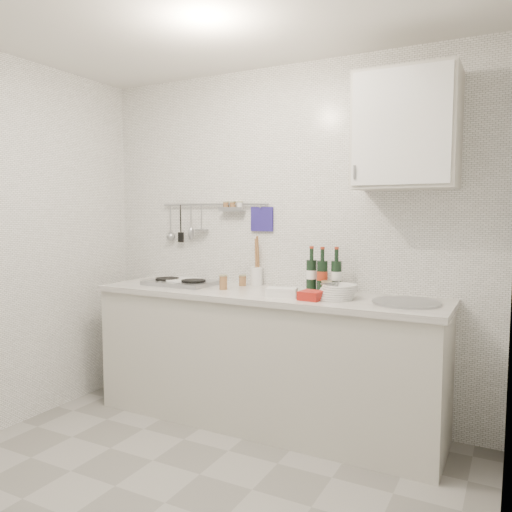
# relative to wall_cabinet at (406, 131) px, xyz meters

# --- Properties ---
(floor) EXTENTS (3.00, 3.00, 0.00)m
(floor) POSITION_rel_wall_cabinet_xyz_m (-0.90, -1.22, -1.95)
(floor) COLOR slate
(floor) RESTS_ON ground
(back_wall) EXTENTS (3.00, 0.02, 2.50)m
(back_wall) POSITION_rel_wall_cabinet_xyz_m (-0.90, 0.18, -0.70)
(back_wall) COLOR silver
(back_wall) RESTS_ON floor
(wall_right) EXTENTS (0.02, 2.80, 2.50)m
(wall_right) POSITION_rel_wall_cabinet_xyz_m (0.60, -1.22, -0.70)
(wall_right) COLOR silver
(wall_right) RESTS_ON floor
(counter) EXTENTS (2.44, 0.64, 0.96)m
(counter) POSITION_rel_wall_cabinet_xyz_m (-0.89, -0.12, -1.52)
(counter) COLOR #B9B6AB
(counter) RESTS_ON floor
(wall_rail) EXTENTS (0.98, 0.09, 0.34)m
(wall_rail) POSITION_rel_wall_cabinet_xyz_m (-1.50, 0.15, -0.52)
(wall_rail) COLOR #93969B
(wall_rail) RESTS_ON back_wall
(wall_cabinet) EXTENTS (0.60, 0.38, 0.70)m
(wall_cabinet) POSITION_rel_wall_cabinet_xyz_m (0.00, 0.00, 0.00)
(wall_cabinet) COLOR #B9B6AB
(wall_cabinet) RESTS_ON back_wall
(plate_stack_hob) EXTENTS (0.30, 0.30, 0.04)m
(plate_stack_hob) POSITION_rel_wall_cabinet_xyz_m (-1.62, -0.07, -1.01)
(plate_stack_hob) COLOR #5056B6
(plate_stack_hob) RESTS_ON counter
(plate_stack_sink) EXTENTS (0.26, 0.25, 0.10)m
(plate_stack_sink) POSITION_rel_wall_cabinet_xyz_m (-0.37, -0.16, -0.98)
(plate_stack_sink) COLOR white
(plate_stack_sink) RESTS_ON counter
(wine_bottles) EXTENTS (0.25, 0.11, 0.31)m
(wine_bottles) POSITION_rel_wall_cabinet_xyz_m (-0.52, 0.01, -0.87)
(wine_bottles) COLOR black
(wine_bottles) RESTS_ON counter
(butter_dish) EXTENTS (0.21, 0.14, 0.06)m
(butter_dish) POSITION_rel_wall_cabinet_xyz_m (-0.70, -0.25, -1.00)
(butter_dish) COLOR white
(butter_dish) RESTS_ON counter
(strawberry_punnet) EXTENTS (0.15, 0.15, 0.06)m
(strawberry_punnet) POSITION_rel_wall_cabinet_xyz_m (-0.49, -0.27, -1.00)
(strawberry_punnet) COLOR #B22513
(strawberry_punnet) RESTS_ON counter
(utensil_crock) EXTENTS (0.09, 0.09, 0.37)m
(utensil_crock) POSITION_rel_wall_cabinet_xyz_m (-1.09, 0.13, -0.94)
(utensil_crock) COLOR white
(utensil_crock) RESTS_ON counter
(jar_a) EXTENTS (0.06, 0.06, 0.08)m
(jar_a) POSITION_rel_wall_cabinet_xyz_m (-1.16, 0.05, -0.99)
(jar_a) COLOR brown
(jar_a) RESTS_ON counter
(jar_b) EXTENTS (0.06, 0.06, 0.08)m
(jar_b) POSITION_rel_wall_cabinet_xyz_m (-0.45, 0.03, -0.99)
(jar_b) COLOR brown
(jar_b) RESTS_ON counter
(jar_c) EXTENTS (0.07, 0.07, 0.10)m
(jar_c) POSITION_rel_wall_cabinet_xyz_m (-0.47, -0.07, -0.98)
(jar_c) COLOR brown
(jar_c) RESTS_ON counter
(jar_d) EXTENTS (0.06, 0.06, 0.11)m
(jar_d) POSITION_rel_wall_cabinet_xyz_m (-1.19, -0.16, -0.98)
(jar_d) COLOR brown
(jar_d) RESTS_ON counter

